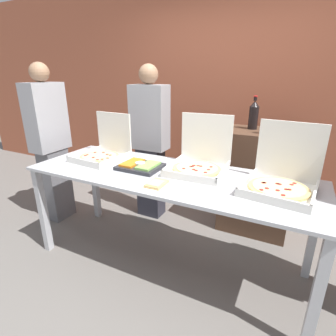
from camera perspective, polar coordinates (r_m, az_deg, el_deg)
name	(u,v)px	position (r m, az deg, el deg)	size (l,w,h in m)	color
ground_plane	(168,261)	(2.55, 0.00, -19.58)	(16.00, 16.00, 0.00)	slate
brick_wall_behind	(227,92)	(3.58, 12.76, 15.87)	(10.00, 0.06, 2.80)	#9E5138
buffet_table	(168,185)	(2.15, 0.00, -3.73)	(2.34, 0.81, 0.86)	#B7BABF
pizza_box_far_right	(199,161)	(2.18, 6.83, 1.52)	(0.47, 0.48, 0.44)	silver
pizza_box_near_right	(103,151)	(2.55, -13.94, 3.64)	(0.45, 0.46, 0.41)	silver
pizza_box_far_left	(281,179)	(1.96, 23.43, -2.17)	(0.50, 0.52, 0.45)	silver
paper_plate_front_right	(157,184)	(1.89, -2.47, -3.57)	(0.24, 0.24, 0.03)	white
veggie_tray	(140,166)	(2.24, -6.06, 0.45)	(0.35, 0.29, 0.05)	#28282D
sideboard_podium	(257,181)	(2.94, 18.87, -2.78)	(0.70, 0.53, 1.08)	#4C3323
soda_bottle	(254,115)	(2.84, 18.15, 10.96)	(0.09, 0.09, 0.33)	black
soda_can_silver	(264,127)	(2.66, 20.16, 8.35)	(0.07, 0.07, 0.12)	silver
person_guest_cap	(150,142)	(2.95, -3.93, 5.68)	(0.40, 0.22, 1.72)	#2D2D38
person_guest_plaid	(50,143)	(3.15, -24.24, 4.99)	(0.22, 0.40, 1.73)	slate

